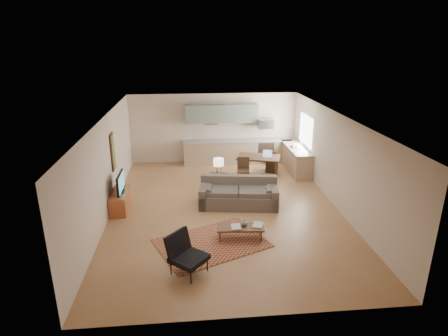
{
  "coord_description": "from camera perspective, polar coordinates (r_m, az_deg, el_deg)",
  "views": [
    {
      "loc": [
        -0.98,
        -9.85,
        4.72
      ],
      "look_at": [
        0.0,
        0.3,
        1.15
      ],
      "focal_mm": 30.0,
      "sensor_mm": 36.0,
      "label": 1
    }
  ],
  "objects": [
    {
      "name": "window_right",
      "position": [
        13.89,
        12.36,
        5.65
      ],
      "size": [
        0.02,
        1.4,
        1.05
      ],
      "primitive_type": "cube",
      "color": "white",
      "rests_on": "room"
    },
    {
      "name": "upper_cabinets",
      "position": [
        14.5,
        -0.35,
        8.28
      ],
      "size": [
        2.8,
        0.34,
        0.7
      ],
      "primitive_type": "cube",
      "color": "slate",
      "rests_on": "room"
    },
    {
      "name": "sofa",
      "position": [
        10.98,
        2.25,
        -3.8
      ],
      "size": [
        2.5,
        1.35,
        0.83
      ],
      "primitive_type": null,
      "rotation": [
        0.0,
        0.0,
        -0.14
      ],
      "color": "#554A43",
      "rests_on": "floor"
    },
    {
      "name": "armchair",
      "position": [
        8.03,
        -5.38,
        -13.04
      ],
      "size": [
        1.07,
        1.07,
        0.87
      ],
      "primitive_type": null,
      "rotation": [
        0.0,
        0.0,
        0.86
      ],
      "color": "black",
      "rests_on": "floor"
    },
    {
      "name": "book_a",
      "position": [
        9.21,
        1.09,
        -8.99
      ],
      "size": [
        0.24,
        0.32,
        0.03
      ],
      "primitive_type": "imported",
      "rotation": [
        0.0,
        0.0,
        -0.02
      ],
      "color": "maroon",
      "rests_on": "coffee_table"
    },
    {
      "name": "kitchen_microwave",
      "position": [
        14.71,
        6.36,
        6.73
      ],
      "size": [
        0.62,
        0.4,
        0.35
      ],
      "primitive_type": "cube",
      "color": "#A5A8AD",
      "rests_on": "room"
    },
    {
      "name": "soap_bottle",
      "position": [
        13.92,
        10.6,
        3.53
      ],
      "size": [
        0.11,
        0.11,
        0.19
      ],
      "primitive_type": "imported",
      "rotation": [
        0.0,
        0.0,
        0.16
      ],
      "color": "#FBECC6",
      "rests_on": "kitchen_counter_right"
    },
    {
      "name": "dining_chair_near",
      "position": [
        12.77,
        2.96,
        -0.36
      ],
      "size": [
        0.46,
        0.48,
        0.86
      ],
      "primitive_type": null,
      "rotation": [
        0.0,
        0.0,
        -0.13
      ],
      "color": "#352316",
      "rests_on": "floor"
    },
    {
      "name": "tv_credenza",
      "position": [
        11.2,
        -15.5,
        -4.83
      ],
      "size": [
        0.46,
        1.2,
        0.55
      ],
      "primitive_type": null,
      "color": "brown",
      "rests_on": "floor"
    },
    {
      "name": "vase",
      "position": [
        9.27,
        3.07,
        -8.32
      ],
      "size": [
        0.18,
        0.18,
        0.17
      ],
      "primitive_type": "imported",
      "rotation": [
        0.0,
        0.0,
        -0.06
      ],
      "color": "black",
      "rests_on": "coffee_table"
    },
    {
      "name": "kitchen_counter_right",
      "position": [
        14.09,
        10.88,
        1.34
      ],
      "size": [
        0.64,
        2.26,
        0.92
      ],
      "primitive_type": null,
      "color": "#9D8365",
      "rests_on": "ground"
    },
    {
      "name": "kitchen_counter_back",
      "position": [
        14.78,
        2.04,
        2.53
      ],
      "size": [
        4.26,
        0.64,
        0.92
      ],
      "primitive_type": null,
      "color": "#9D8365",
      "rests_on": "ground"
    },
    {
      "name": "book_b",
      "position": [
        9.36,
        4.45,
        -8.55
      ],
      "size": [
        0.46,
        0.49,
        0.03
      ],
      "primitive_type": "imported",
      "rotation": [
        0.0,
        0.0,
        -0.35
      ],
      "color": "navy",
      "rests_on": "coffee_table"
    },
    {
      "name": "dining_table",
      "position": [
        13.34,
        5.24,
        0.21
      ],
      "size": [
        1.66,
        1.24,
        0.75
      ],
      "primitive_type": null,
      "rotation": [
        0.0,
        0.0,
        -0.29
      ],
      "color": "#352316",
      "rests_on": "floor"
    },
    {
      "name": "room",
      "position": [
        10.45,
        0.16,
        0.49
      ],
      "size": [
        9.0,
        9.0,
        9.0
      ],
      "color": "#996A41",
      "rests_on": "ground"
    },
    {
      "name": "tv",
      "position": [
        10.98,
        -15.51,
        -2.2
      ],
      "size": [
        0.09,
        0.92,
        0.55
      ],
      "primitive_type": null,
      "color": "black",
      "rests_on": "tv_credenza"
    },
    {
      "name": "coffee_table",
      "position": [
        9.34,
        2.5,
        -9.83
      ],
      "size": [
        1.18,
        0.54,
        0.35
      ],
      "primitive_type": null,
      "rotation": [
        0.0,
        0.0,
        -0.08
      ],
      "color": "#4F2D1D",
      "rests_on": "floor"
    },
    {
      "name": "triptych",
      "position": [
        14.65,
        -1.97,
        7.59
      ],
      "size": [
        1.7,
        0.04,
        0.5
      ],
      "primitive_type": null,
      "color": "#FBECC6",
      "rests_on": "room"
    },
    {
      "name": "dining_chair_far",
      "position": [
        13.91,
        7.35,
        1.11
      ],
      "size": [
        0.54,
        0.55,
        0.84
      ],
      "primitive_type": null,
      "rotation": [
        0.0,
        0.0,
        2.71
      ],
      "color": "#352316",
      "rests_on": "floor"
    },
    {
      "name": "console_table",
      "position": [
        11.88,
        -0.83,
        -2.4
      ],
      "size": [
        0.63,
        0.5,
        0.66
      ],
      "primitive_type": null,
      "rotation": [
        0.0,
        0.0,
        -0.24
      ],
      "color": "#352316",
      "rests_on": "floor"
    },
    {
      "name": "rug",
      "position": [
        9.24,
        -1.89,
        -11.37
      ],
      "size": [
        2.98,
        2.58,
        0.02
      ],
      "primitive_type": "cube",
      "rotation": [
        0.0,
        0.0,
        0.42
      ],
      "color": "maroon",
      "rests_on": "floor"
    },
    {
      "name": "kitchen_range",
      "position": [
        14.96,
        6.22,
        2.6
      ],
      "size": [
        0.62,
        0.62,
        0.9
      ],
      "primitive_type": "cube",
      "color": "#A5A8AD",
      "rests_on": "ground"
    },
    {
      "name": "laptop",
      "position": [
        13.16,
        6.66,
        2.15
      ],
      "size": [
        0.35,
        0.29,
        0.24
      ],
      "primitive_type": null,
      "rotation": [
        0.0,
        0.0,
        -0.18
      ],
      "color": "#A5A8AD",
      "rests_on": "dining_table"
    },
    {
      "name": "table_lamp",
      "position": [
        11.68,
        -0.84,
        0.3
      ],
      "size": [
        0.42,
        0.42,
        0.53
      ],
      "primitive_type": null,
      "rotation": [
        0.0,
        0.0,
        -0.39
      ],
      "color": "beige",
      "rests_on": "console_table"
    },
    {
      "name": "wall_art_left",
      "position": [
        11.43,
        -16.55,
        2.37
      ],
      "size": [
        0.06,
        0.42,
        1.1
      ],
      "primitive_type": null,
      "color": "olive",
      "rests_on": "room"
    }
  ]
}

